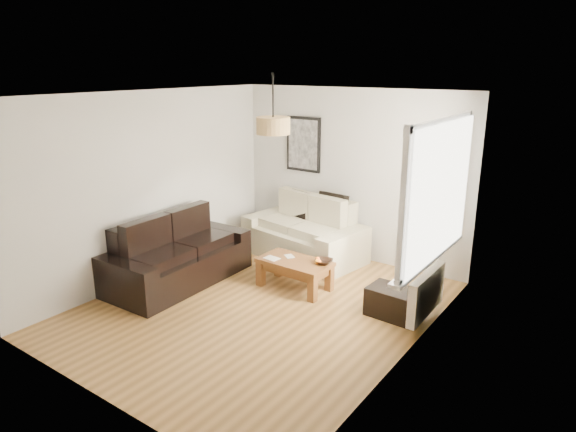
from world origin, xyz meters
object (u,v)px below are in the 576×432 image
Objects in this scene: sofa_leather at (178,252)px; loveseat_cream at (304,229)px; ottoman at (394,303)px; coffee_table at (295,274)px.

loveseat_cream is at bearing -28.10° from sofa_leather.
ottoman is (2.88, 0.77, -0.26)m from sofa_leather.
sofa_leather is (-0.90, -1.80, -0.02)m from loveseat_cream.
coffee_table is (0.55, -1.05, -0.26)m from loveseat_cream.
loveseat_cream is at bearing 152.66° from ottoman.
sofa_leather is at bearing -152.52° from coffee_table.
sofa_leather is 1.65m from coffee_table.
ottoman is at bearing 0.83° from coffee_table.
sofa_leather is 2.08× the size of coffee_table.
ottoman is (1.98, -1.02, -0.28)m from loveseat_cream.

